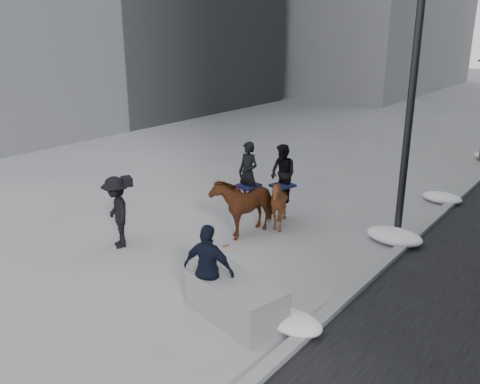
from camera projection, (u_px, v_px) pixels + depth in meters
The scene contains 9 objects.
ground at pixel (207, 270), 11.16m from camera, with size 120.00×120.00×0.00m, color gray.
curb at pixel (472, 184), 16.92m from camera, with size 0.25×90.00×0.12m, color gray.
planter at pixel (236, 299), 9.25m from camera, with size 1.88×0.94×0.75m, color gray.
mounted_left at pixel (245, 199), 13.01m from camera, with size 1.01×1.89×2.35m.
mounted_right at pixel (280, 196), 13.20m from camera, with size 1.50×1.60×2.23m.
feeder at pixel (209, 270), 9.27m from camera, with size 1.09×0.96×1.75m.
camera_crew at pixel (117, 212), 12.10m from camera, with size 1.31×1.11×1.75m.
lamppost at pixel (421, 31), 11.50m from camera, with size 0.25×1.94×9.09m.
snow_piles at pixel (428, 209), 14.41m from camera, with size 1.38×15.53×0.35m.
Camera 1 is at (6.71, -7.51, 5.15)m, focal length 38.00 mm.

